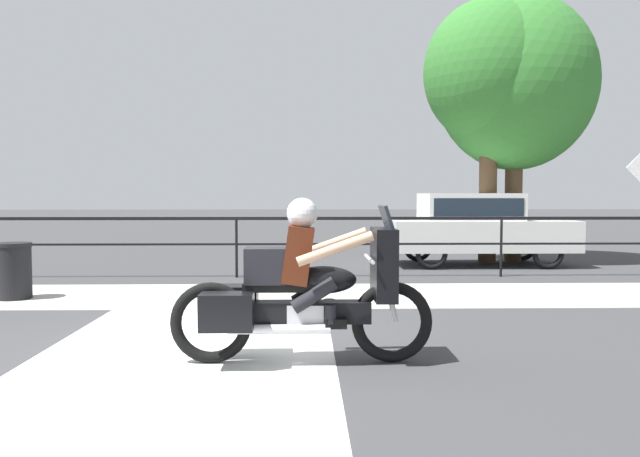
{
  "coord_description": "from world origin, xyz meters",
  "views": [
    {
      "loc": [
        1.32,
        -6.34,
        1.59
      ],
      "look_at": [
        1.49,
        0.88,
        1.19
      ],
      "focal_mm": 35.0,
      "sensor_mm": 36.0,
      "label": 1
    }
  ],
  "objects_px": {
    "tree_behind_sign": "(490,74)",
    "tree_behind_car": "(515,84)",
    "parked_car": "(476,224)",
    "trash_bin": "(14,271)",
    "motorcycle": "(302,289)"
  },
  "relations": [
    {
      "from": "trash_bin",
      "to": "parked_car",
      "type": "bearing_deg",
      "value": 28.09
    },
    {
      "from": "parked_car",
      "to": "tree_behind_sign",
      "type": "distance_m",
      "value": 3.51
    },
    {
      "from": "tree_behind_sign",
      "to": "tree_behind_car",
      "type": "distance_m",
      "value": 0.78
    },
    {
      "from": "motorcycle",
      "to": "trash_bin",
      "type": "distance_m",
      "value": 5.73
    },
    {
      "from": "motorcycle",
      "to": "tree_behind_car",
      "type": "relative_size",
      "value": 0.4
    },
    {
      "from": "motorcycle",
      "to": "tree_behind_car",
      "type": "height_order",
      "value": "tree_behind_car"
    },
    {
      "from": "trash_bin",
      "to": "tree_behind_sign",
      "type": "bearing_deg",
      "value": 29.61
    },
    {
      "from": "tree_behind_sign",
      "to": "tree_behind_car",
      "type": "xyz_separation_m",
      "value": [
        0.7,
        0.29,
        -0.17
      ]
    },
    {
      "from": "trash_bin",
      "to": "tree_behind_sign",
      "type": "relative_size",
      "value": 0.14
    },
    {
      "from": "parked_car",
      "to": "trash_bin",
      "type": "distance_m",
      "value": 9.36
    },
    {
      "from": "parked_car",
      "to": "trash_bin",
      "type": "bearing_deg",
      "value": -151.13
    },
    {
      "from": "motorcycle",
      "to": "tree_behind_sign",
      "type": "height_order",
      "value": "tree_behind_sign"
    },
    {
      "from": "motorcycle",
      "to": "trash_bin",
      "type": "relative_size",
      "value": 2.88
    },
    {
      "from": "trash_bin",
      "to": "tree_behind_sign",
      "type": "height_order",
      "value": "tree_behind_sign"
    },
    {
      "from": "motorcycle",
      "to": "tree_behind_sign",
      "type": "relative_size",
      "value": 0.41
    }
  ]
}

